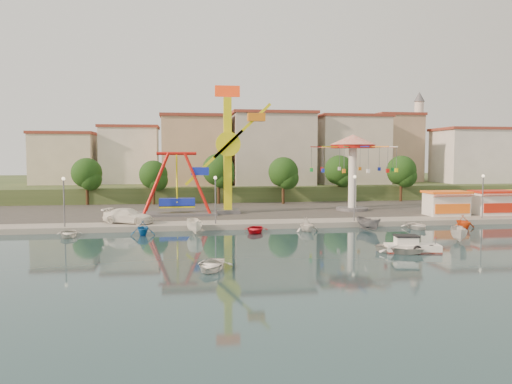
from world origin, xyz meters
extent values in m
plane|color=#132835|center=(0.00, 0.00, 0.00)|extent=(200.00, 200.00, 0.00)
cube|color=#9E998E|center=(0.00, 62.00, 0.30)|extent=(200.00, 100.00, 0.60)
cube|color=#4C4944|center=(0.00, 30.00, 0.60)|extent=(90.00, 28.00, 0.01)
cube|color=#384C26|center=(0.00, 67.00, 1.50)|extent=(200.00, 60.00, 3.00)
cube|color=#59595E|center=(-12.29, 22.25, 0.75)|extent=(10.00, 5.00, 0.30)
cube|color=#1627C0|center=(-12.29, 22.25, 2.20)|extent=(4.50, 1.40, 1.00)
cylinder|color=#B5150E|center=(-12.29, 22.25, 8.40)|extent=(5.00, 0.40, 0.40)
cube|color=#59595E|center=(-5.74, 22.87, 0.85)|extent=(3.00, 3.00, 0.50)
cube|color=yellow|center=(-5.74, 22.87, 8.10)|extent=(1.00, 1.00, 15.00)
cube|color=#F0380D|center=(-5.74, 22.87, 16.40)|extent=(3.20, 0.50, 1.40)
cylinder|color=yellow|center=(-5.74, 22.07, 9.60)|extent=(3.20, 0.50, 3.20)
cube|color=yellow|center=(-3.93, 21.87, 11.32)|extent=(7.50, 0.35, 7.13)
cube|color=orange|center=(-2.11, 21.87, 13.04)|extent=(2.20, 1.20, 1.00)
cylinder|color=#59595E|center=(11.52, 23.78, 0.80)|extent=(4.40, 4.40, 0.40)
cylinder|color=white|center=(11.52, 23.78, 5.10)|extent=(1.10, 1.10, 9.00)
cylinder|color=#B5150E|center=(11.52, 23.78, 9.40)|extent=(6.00, 6.00, 0.50)
cone|color=red|center=(11.52, 23.78, 10.30)|extent=(6.40, 6.40, 1.40)
cube|color=white|center=(21.31, 16.50, 2.00)|extent=(5.00, 3.00, 2.80)
cube|color=orange|center=(21.31, 16.50, 3.55)|extent=(5.40, 3.40, 0.25)
cube|color=red|center=(21.31, 14.80, 3.20)|extent=(5.00, 0.77, 0.43)
cube|color=white|center=(27.78, 16.50, 2.00)|extent=(5.00, 3.00, 2.80)
cube|color=#B8210E|center=(27.78, 16.50, 3.55)|extent=(5.40, 3.40, 0.25)
cube|color=red|center=(27.78, 14.80, 3.20)|extent=(5.00, 0.77, 0.43)
cylinder|color=#59595E|center=(-24.00, 13.00, 3.10)|extent=(0.14, 0.14, 5.00)
cylinder|color=#59595E|center=(-8.00, 13.00, 3.10)|extent=(0.14, 0.14, 5.00)
cylinder|color=#59595E|center=(8.00, 13.00, 3.10)|extent=(0.14, 0.14, 5.00)
cylinder|color=#59595E|center=(24.00, 13.00, 3.10)|extent=(0.14, 0.14, 5.00)
cylinder|color=#382314|center=(-26.00, 36.98, 2.40)|extent=(0.44, 0.44, 3.60)
sphere|color=black|center=(-26.00, 36.98, 5.49)|extent=(4.60, 4.60, 4.60)
cylinder|color=#382314|center=(-16.00, 36.24, 2.30)|extent=(0.44, 0.44, 3.40)
sphere|color=black|center=(-16.00, 36.24, 5.22)|extent=(4.35, 4.35, 4.35)
cylinder|color=#382314|center=(-6.00, 35.81, 2.56)|extent=(0.44, 0.44, 3.92)
sphere|color=black|center=(-6.00, 35.81, 5.94)|extent=(5.02, 5.02, 5.02)
cylinder|color=#382314|center=(4.00, 34.36, 2.43)|extent=(0.44, 0.44, 3.66)
sphere|color=black|center=(4.00, 34.36, 5.58)|extent=(4.68, 4.68, 4.68)
cylinder|color=#382314|center=(14.00, 37.35, 2.50)|extent=(0.44, 0.44, 3.80)
sphere|color=black|center=(14.00, 37.35, 5.77)|extent=(4.86, 4.86, 4.86)
cylinder|color=#382314|center=(24.00, 35.54, 2.49)|extent=(0.44, 0.44, 3.77)
sphere|color=black|center=(24.00, 35.54, 5.73)|extent=(4.83, 4.83, 4.83)
cube|color=beige|center=(-33.37, 46.06, 8.93)|extent=(9.26, 9.53, 11.87)
cube|color=silver|center=(-21.33, 51.38, 7.32)|extent=(12.33, 9.01, 8.63)
cube|color=tan|center=(-8.19, 51.96, 8.62)|extent=(11.95, 9.28, 11.23)
cube|color=beige|center=(5.60, 48.80, 7.60)|extent=(12.59, 10.50, 9.20)
cube|color=beige|center=(19.07, 52.20, 7.62)|extent=(10.75, 9.23, 9.24)
cube|color=tan|center=(32.37, 50.33, 8.61)|extent=(12.77, 10.96, 11.21)
cube|color=silver|center=(44.15, 48.77, 9.18)|extent=(8.23, 8.98, 12.36)
cube|color=beige|center=(56.03, 53.70, 7.38)|extent=(11.59, 10.93, 8.76)
cylinder|color=silver|center=(36.00, 54.00, 11.00)|extent=(1.80, 1.80, 16.00)
cylinder|color=#59595E|center=(36.00, 54.00, 16.00)|extent=(2.80, 2.80, 0.30)
cone|color=#59595E|center=(36.00, 54.00, 20.00)|extent=(2.20, 2.20, 2.00)
cube|color=white|center=(7.55, -2.69, 0.27)|extent=(4.70, 2.46, 0.80)
cube|color=#B5150E|center=(7.55, -2.69, 0.07)|extent=(4.70, 2.46, 0.14)
cube|color=white|center=(7.02, -2.60, 0.94)|extent=(2.00, 1.64, 0.80)
cube|color=black|center=(7.02, -2.60, 1.38)|extent=(2.20, 1.84, 0.11)
torus|color=black|center=(7.55, -3.58, 0.40)|extent=(0.70, 0.30, 0.68)
torus|color=black|center=(8.80, -3.54, 0.40)|extent=(0.70, 0.30, 0.68)
imported|color=silver|center=(6.37, -2.88, 0.41)|extent=(4.86, 4.73, 0.82)
imported|color=white|center=(-9.63, -6.84, 0.38)|extent=(3.61, 4.32, 0.77)
imported|color=silver|center=(14.16, 1.33, 0.74)|extent=(2.93, 4.08, 1.48)
imported|color=white|center=(-17.59, 14.78, 1.43)|extent=(6.14, 4.45, 1.65)
imported|color=silver|center=(-22.95, 9.80, 0.36)|extent=(2.86, 3.75, 0.72)
imported|color=#135EAC|center=(-15.66, 9.80, 0.75)|extent=(2.73, 3.08, 1.50)
imported|color=white|center=(-10.37, 9.80, 0.82)|extent=(1.90, 4.34, 1.63)
imported|color=red|center=(-4.07, 9.80, 0.37)|extent=(3.42, 4.15, 0.75)
imported|color=silver|center=(1.55, 9.80, 0.76)|extent=(3.25, 3.51, 1.53)
imported|color=slate|center=(8.51, 9.80, 0.73)|extent=(2.39, 4.02, 1.46)
imported|color=white|center=(14.14, 9.80, 0.39)|extent=(2.84, 3.85, 0.77)
imported|color=#E94F14|center=(19.67, 9.80, 0.74)|extent=(2.50, 2.87, 1.48)
camera|label=1|loc=(-11.60, -41.86, 8.13)|focal=35.00mm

